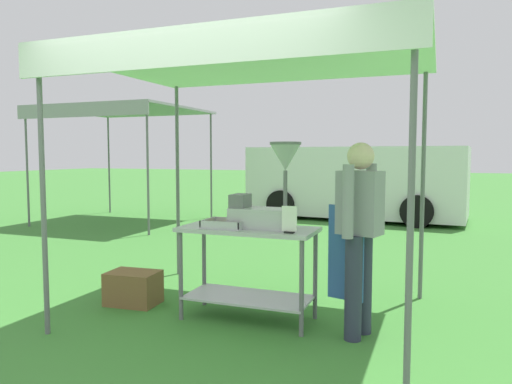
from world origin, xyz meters
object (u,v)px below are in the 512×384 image
at_px(donut_tray, 226,225).
at_px(menu_sign, 289,222).
at_px(stall_canopy, 252,65).
at_px(van_white, 356,181).
at_px(donut_fryer, 268,195).
at_px(supply_crate, 133,288).
at_px(donut_cart, 248,254).
at_px(neighbour_tent, 123,112).
at_px(vendor, 359,229).

relative_size(donut_tray, menu_sign, 1.67).
relative_size(stall_canopy, menu_sign, 13.51).
bearing_deg(menu_sign, van_white, 95.06).
height_order(donut_fryer, supply_crate, donut_fryer).
bearing_deg(menu_sign, stall_canopy, 148.64).
bearing_deg(donut_cart, neighbour_tent, 135.34).
distance_m(donut_cart, supply_crate, 1.33).
bearing_deg(donut_cart, menu_sign, -21.23).
distance_m(stall_canopy, donut_fryer, 1.18).
distance_m(stall_canopy, neighbour_tent, 6.91).
xyz_separation_m(menu_sign, supply_crate, (-1.70, 0.17, -0.78)).
relative_size(donut_cart, donut_fryer, 1.61).
bearing_deg(stall_canopy, donut_cart, -90.00).
bearing_deg(stall_canopy, supply_crate, -175.42).
bearing_deg(donut_cart, donut_fryer, 3.45).
distance_m(vendor, neighbour_tent, 7.92).
bearing_deg(van_white, donut_fryer, -86.74).
distance_m(stall_canopy, vendor, 1.74).
bearing_deg(supply_crate, vendor, -1.40).
xyz_separation_m(supply_crate, neighbour_tent, (-3.71, 4.91, 2.28)).
bearing_deg(donut_cart, stall_canopy, 90.00).
height_order(donut_fryer, neighbour_tent, neighbour_tent).
distance_m(vendor, supply_crate, 2.38).
bearing_deg(supply_crate, donut_tray, -3.17).
bearing_deg(vendor, neighbour_tent, 140.25).
bearing_deg(vendor, stall_canopy, 171.20).
bearing_deg(neighbour_tent, donut_cart, -44.66).
distance_m(donut_tray, vendor, 1.20).
distance_m(supply_crate, van_white, 7.59).
distance_m(donut_cart, vendor, 1.05).
bearing_deg(donut_tray, van_white, 90.33).
bearing_deg(donut_fryer, vendor, -4.85).
bearing_deg(vendor, van_white, 99.33).
relative_size(donut_cart, van_white, 0.24).
height_order(donut_cart, neighbour_tent, neighbour_tent).
bearing_deg(menu_sign, vendor, 11.56).
xyz_separation_m(vendor, neighbour_tent, (-5.97, 4.96, 1.54)).
height_order(donut_fryer, vendor, donut_fryer).
height_order(stall_canopy, vendor, stall_canopy).
distance_m(donut_tray, donut_fryer, 0.48).
distance_m(stall_canopy, van_white, 7.53).
bearing_deg(van_white, stall_canopy, -88.18).
xyz_separation_m(stall_canopy, supply_crate, (-1.25, -0.10, -2.15)).
xyz_separation_m(donut_fryer, van_white, (-0.42, 7.47, -0.27)).
bearing_deg(vendor, donut_tray, -179.82).
relative_size(donut_cart, supply_crate, 2.34).
relative_size(donut_fryer, menu_sign, 3.35).
relative_size(supply_crate, van_white, 0.10).
relative_size(menu_sign, vendor, 0.14).
bearing_deg(supply_crate, neighbour_tent, 127.09).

